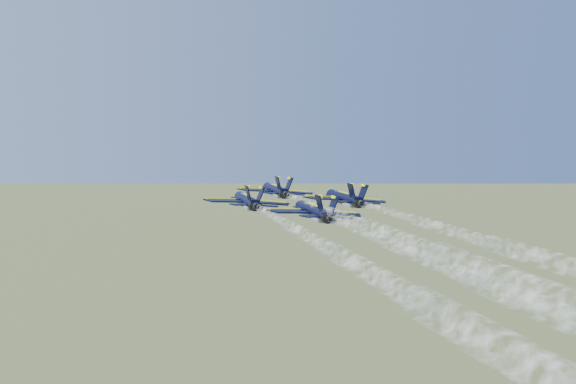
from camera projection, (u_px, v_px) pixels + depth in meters
jet_lead at (275, 190)px, 118.50m from camera, size 13.48×18.32×3.99m
jet_left at (246, 201)px, 104.85m from camera, size 13.48×18.32×3.99m
jet_right at (343, 198)px, 107.85m from camera, size 13.48×18.32×3.99m
jet_slot at (313, 211)px, 94.13m from camera, size 13.48×18.32×3.99m
smoke_trail_lead at (404, 263)px, 62.13m from camera, size 33.13×71.61×2.46m
smoke_trail_left at (378, 306)px, 48.48m from camera, size 33.13×71.61×2.46m
smoke_trail_right at (574, 294)px, 51.48m from camera, size 33.13×71.61×2.46m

